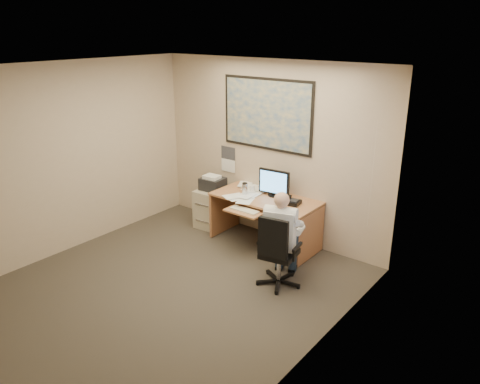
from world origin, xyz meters
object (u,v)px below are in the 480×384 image
Objects in this scene: filing_cabinet at (213,204)px; office_chair at (276,265)px; desk at (284,221)px; person at (281,239)px.

office_chair reaches higher than filing_cabinet.
person is at bearing -59.91° from desk.
office_chair is (0.47, -0.91, -0.16)m from desk.
office_chair is at bearing -30.22° from filing_cabinet.
filing_cabinet is at bearing 178.80° from desk.
office_chair is at bearing -62.42° from desk.
desk reaches higher than office_chair.
desk is at bearing -4.89° from filing_cabinet.
desk is at bearing 107.39° from office_chair.
desk is 0.98m from person.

